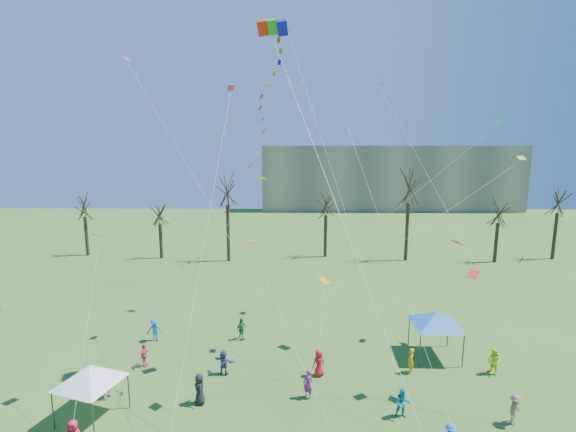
{
  "coord_description": "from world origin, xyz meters",
  "views": [
    {
      "loc": [
        -0.85,
        -15.44,
        14.48
      ],
      "look_at": [
        -1.14,
        5.0,
        11.0
      ],
      "focal_mm": 25.0,
      "sensor_mm": 36.0,
      "label": 1
    }
  ],
  "objects_px": {
    "distant_building": "(388,177)",
    "canopy_tent_white": "(90,375)",
    "big_box_kite": "(271,105)",
    "canopy_tent_blue": "(436,318)"
  },
  "relations": [
    {
      "from": "canopy_tent_white",
      "to": "distant_building",
      "type": "bearing_deg",
      "value": 66.63
    },
    {
      "from": "big_box_kite",
      "to": "canopy_tent_blue",
      "type": "distance_m",
      "value": 18.24
    },
    {
      "from": "canopy_tent_white",
      "to": "canopy_tent_blue",
      "type": "distance_m",
      "value": 21.89
    },
    {
      "from": "big_box_kite",
      "to": "canopy_tent_blue",
      "type": "height_order",
      "value": "big_box_kite"
    },
    {
      "from": "big_box_kite",
      "to": "canopy_tent_white",
      "type": "xyz_separation_m",
      "value": [
        -9.54,
        -4.01,
        -14.32
      ]
    },
    {
      "from": "distant_building",
      "to": "canopy_tent_white",
      "type": "bearing_deg",
      "value": -113.37
    },
    {
      "from": "distant_building",
      "to": "canopy_tent_blue",
      "type": "bearing_deg",
      "value": -100.31
    },
    {
      "from": "distant_building",
      "to": "canopy_tent_white",
      "type": "xyz_separation_m",
      "value": [
        -33.69,
        -77.98,
        -4.95
      ]
    },
    {
      "from": "big_box_kite",
      "to": "canopy_tent_blue",
      "type": "xyz_separation_m",
      "value": [
        11.23,
        2.91,
        -14.08
      ]
    },
    {
      "from": "big_box_kite",
      "to": "canopy_tent_blue",
      "type": "relative_size",
      "value": 5.58
    }
  ]
}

